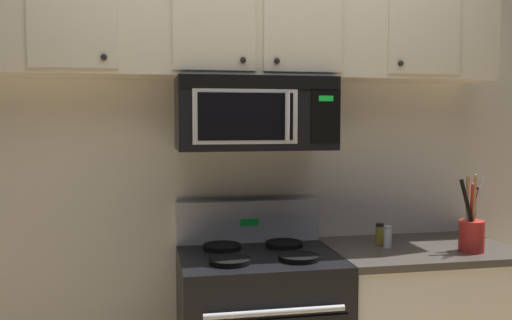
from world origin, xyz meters
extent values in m
cube|color=silver|center=(0.00, 0.79, 1.35)|extent=(5.20, 0.10, 2.70)
cylinder|color=#B7BABF|center=(0.00, 0.06, 0.74)|extent=(0.61, 0.03, 0.03)
cube|color=#B7BABF|center=(0.00, 0.70, 1.01)|extent=(0.76, 0.07, 0.22)
cube|color=#19D83F|center=(0.00, 0.67, 1.01)|extent=(0.10, 0.00, 0.04)
cylinder|color=black|center=(-0.16, 0.28, 0.91)|extent=(0.19, 0.19, 0.02)
cylinder|color=black|center=(0.16, 0.28, 0.91)|extent=(0.19, 0.19, 0.02)
cylinder|color=black|center=(-0.16, 0.56, 0.91)|extent=(0.19, 0.19, 0.02)
cylinder|color=black|center=(0.16, 0.56, 0.91)|extent=(0.19, 0.19, 0.02)
cube|color=black|center=(0.00, 0.54, 1.57)|extent=(0.76, 0.39, 0.35)
cube|color=black|center=(0.00, 0.35, 1.72)|extent=(0.73, 0.01, 0.06)
cube|color=#B7BABF|center=(-0.07, 0.35, 1.56)|extent=(0.49, 0.01, 0.25)
cube|color=black|center=(-0.08, 0.34, 1.56)|extent=(0.44, 0.01, 0.22)
cube|color=black|center=(0.30, 0.35, 1.56)|extent=(0.14, 0.01, 0.25)
cube|color=#19D83F|center=(0.30, 0.34, 1.65)|extent=(0.07, 0.00, 0.03)
cylinder|color=#B7BABF|center=(0.11, 0.32, 1.56)|extent=(0.02, 0.02, 0.23)
cube|color=beige|center=(0.00, 0.57, 2.02)|extent=(2.50, 0.33, 0.55)
cube|color=beige|center=(-0.83, 0.40, 2.02)|extent=(0.38, 0.01, 0.51)
sphere|color=black|center=(-0.70, 0.39, 1.82)|extent=(0.03, 0.03, 0.03)
cube|color=beige|center=(-0.21, 0.40, 2.02)|extent=(0.38, 0.01, 0.51)
sphere|color=black|center=(-0.08, 0.39, 1.82)|extent=(0.03, 0.03, 0.03)
cube|color=beige|center=(0.21, 0.40, 2.02)|extent=(0.38, 0.01, 0.51)
sphere|color=black|center=(0.08, 0.39, 1.82)|extent=(0.03, 0.03, 0.03)
cube|color=beige|center=(0.83, 0.40, 2.02)|extent=(0.38, 0.01, 0.51)
sphere|color=black|center=(0.70, 0.39, 1.82)|extent=(0.03, 0.03, 0.03)
cube|color=#423D38|center=(0.84, 0.43, 0.88)|extent=(0.93, 0.65, 0.03)
cylinder|color=red|center=(1.03, 0.28, 0.98)|extent=(0.12, 0.12, 0.15)
cylinder|color=black|center=(1.00, 0.26, 1.12)|extent=(0.08, 0.06, 0.28)
cylinder|color=#BCBCC1|center=(1.03, 0.30, 1.09)|extent=(0.08, 0.02, 0.22)
cylinder|color=black|center=(1.05, 0.29, 1.10)|extent=(0.08, 0.05, 0.23)
cylinder|color=red|center=(1.03, 0.28, 1.11)|extent=(0.04, 0.06, 0.26)
cylinder|color=silver|center=(1.05, 0.27, 1.13)|extent=(0.07, 0.04, 0.29)
cylinder|color=olive|center=(1.02, 0.25, 1.14)|extent=(0.04, 0.07, 0.30)
cylinder|color=#A87A47|center=(1.03, 0.31, 1.12)|extent=(0.04, 0.05, 0.28)
cylinder|color=white|center=(0.67, 0.43, 0.95)|extent=(0.04, 0.04, 0.09)
cylinder|color=#B7BABF|center=(0.67, 0.43, 1.00)|extent=(0.04, 0.04, 0.02)
cylinder|color=olive|center=(0.66, 0.51, 0.95)|extent=(0.04, 0.04, 0.10)
cylinder|color=black|center=(0.66, 0.51, 1.00)|extent=(0.04, 0.04, 0.02)
camera|label=1|loc=(-0.51, -2.13, 1.54)|focal=38.60mm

